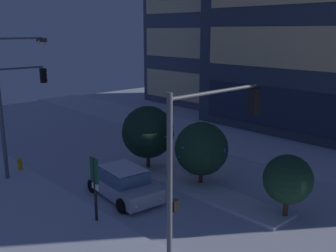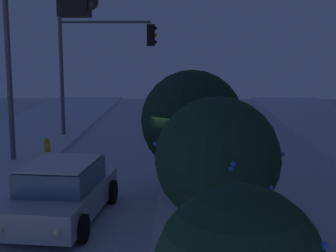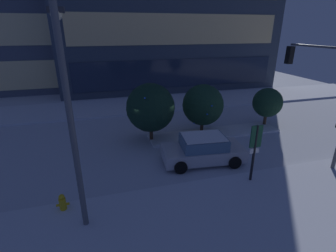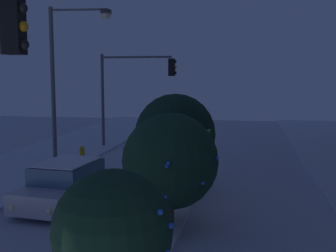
# 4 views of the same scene
# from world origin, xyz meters

# --- Properties ---
(ground) EXTENTS (52.00, 52.00, 0.00)m
(ground) POSITION_xyz_m (0.00, 0.00, 0.00)
(ground) COLOR silver
(median_strip) EXTENTS (9.00, 1.80, 0.14)m
(median_strip) POSITION_xyz_m (4.31, -0.17, 0.07)
(median_strip) COLOR silver
(median_strip) RESTS_ON ground
(car_near) EXTENTS (4.53, 2.44, 1.49)m
(car_near) POSITION_xyz_m (1.99, -3.46, 0.71)
(car_near) COLOR #B7B7C1
(car_near) RESTS_ON ground
(traffic_light_corner_near_left) EXTENTS (0.32, 4.59, 5.63)m
(traffic_light_corner_near_left) POSITION_xyz_m (-9.12, -4.18, 3.96)
(traffic_light_corner_near_left) COLOR #565960
(traffic_light_corner_near_left) RESTS_ON ground
(street_lamp_arched) EXTENTS (0.64, 2.97, 7.58)m
(street_lamp_arched) POSITION_xyz_m (-4.02, -5.93, 4.95)
(street_lamp_arched) COLOR #565960
(street_lamp_arched) RESTS_ON ground
(fire_hydrant) EXTENTS (0.48, 0.26, 0.82)m
(fire_hydrant) POSITION_xyz_m (-4.81, -5.69, 0.39)
(fire_hydrant) COLOR gold
(fire_hydrant) RESTS_ON ground
(decorated_tree_median) EXTENTS (3.04, 2.97, 3.72)m
(decorated_tree_median) POSITION_xyz_m (-0.10, -0.11, 2.23)
(decorated_tree_median) COLOR #473323
(decorated_tree_median) RESTS_ON ground
(decorated_tree_left_of_median) EXTENTS (2.08, 2.12, 2.82)m
(decorated_tree_left_of_median) POSITION_xyz_m (8.51, 0.27, 1.77)
(decorated_tree_left_of_median) COLOR #473323
(decorated_tree_left_of_median) RESTS_ON ground
(decorated_tree_right_of_median) EXTENTS (2.79, 2.79, 3.34)m
(decorated_tree_right_of_median) POSITION_xyz_m (3.55, 0.37, 1.97)
(decorated_tree_right_of_median) COLOR #473323
(decorated_tree_right_of_median) RESTS_ON ground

